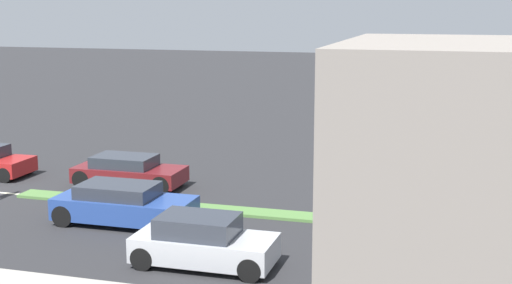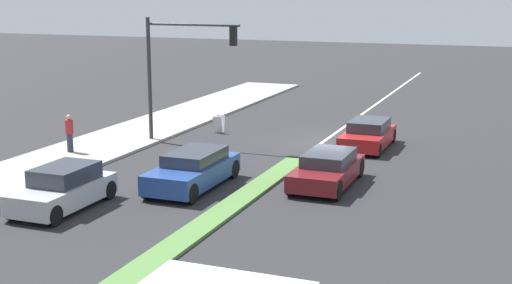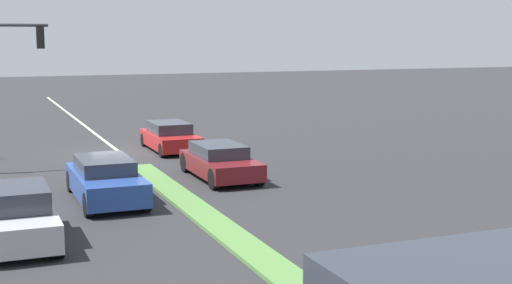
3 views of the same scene
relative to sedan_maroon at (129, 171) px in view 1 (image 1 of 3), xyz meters
The scene contains 4 objects.
ground_plane 11.01m from the sedan_maroon, 78.46° to the left, with size 160.00×160.00×0.00m, color #2B2B2D.
sedan_maroon is the anchor object (origin of this frame).
coupe_blue 4.83m from the sedan_maroon, 24.30° to the left, with size 1.85×4.48×1.32m.
sedan_silver 9.22m from the sedan_maroon, 38.65° to the left, with size 1.75×3.83×1.40m.
Camera 1 is at (22.26, 19.49, 7.00)m, focal length 50.00 mm.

